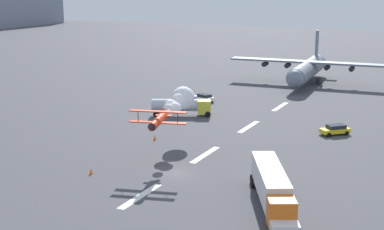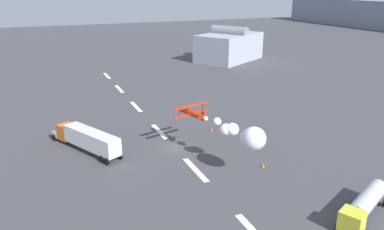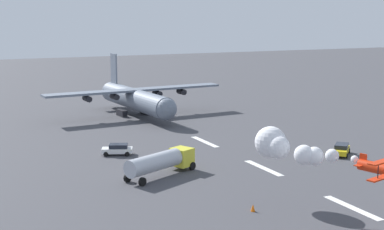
{
  "view_description": "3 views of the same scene",
  "coord_description": "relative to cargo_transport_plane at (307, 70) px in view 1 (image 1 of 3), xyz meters",
  "views": [
    {
      "loc": [
        -56.77,
        -29.81,
        22.27
      ],
      "look_at": [
        11.05,
        3.29,
        4.48
      ],
      "focal_mm": 52.83,
      "sensor_mm": 36.0,
      "label": 1
    },
    {
      "loc": [
        53.5,
        -19.97,
        25.58
      ],
      "look_at": [
        0.62,
        2.73,
        5.71
      ],
      "focal_mm": 35.1,
      "sensor_mm": 36.0,
      "label": 2
    },
    {
      "loc": [
        -34.32,
        37.74,
        19.04
      ],
      "look_at": [
        45.83,
        0.0,
        3.39
      ],
      "focal_mm": 53.57,
      "sensor_mm": 36.0,
      "label": 3
    }
  ],
  "objects": [
    {
      "name": "semi_truck_orange",
      "position": [
        -70.89,
        -15.31,
        -1.21
      ],
      "size": [
        15.35,
        9.6,
        3.7
      ],
      "color": "silver",
      "rests_on": "ground"
    },
    {
      "name": "ground_plane",
      "position": [
        -65.88,
        -1.76,
        -3.35
      ],
      "size": [
        440.0,
        440.0,
        0.0
      ],
      "primitive_type": "plane",
      "color": "#424247",
      "rests_on": "ground"
    },
    {
      "name": "runway_stripe_5",
      "position": [
        -41.11,
        -1.76,
        -3.35
      ],
      "size": [
        8.0,
        0.9,
        0.01
      ],
      "primitive_type": "cube",
      "color": "white",
      "rests_on": "ground"
    },
    {
      "name": "airport_staff_sedan",
      "position": [
        -26.81,
        12.7,
        -2.54
      ],
      "size": [
        3.27,
        4.5,
        1.52
      ],
      "color": "white",
      "rests_on": "ground"
    },
    {
      "name": "stunt_biplane_red",
      "position": [
        -54.87,
        3.7,
        2.66
      ],
      "size": [
        18.7,
        8.52,
        3.26
      ],
      "color": "red"
    },
    {
      "name": "followme_car_yellow",
      "position": [
        -39.89,
        -15.04,
        -2.54
      ],
      "size": [
        4.33,
        4.4,
        1.52
      ],
      "color": "yellow",
      "rests_on": "ground"
    },
    {
      "name": "cargo_transport_plane",
      "position": [
        0.0,
        0.0,
        0.0
      ],
      "size": [
        27.6,
        35.17,
        11.13
      ],
      "color": "slate",
      "rests_on": "ground"
    },
    {
      "name": "runway_stripe_4",
      "position": [
        -57.62,
        -1.76,
        -3.35
      ],
      "size": [
        8.0,
        0.9,
        0.01
      ],
      "primitive_type": "cube",
      "color": "white",
      "rests_on": "ground"
    },
    {
      "name": "runway_stripe_3",
      "position": [
        -74.13,
        -1.76,
        -3.35
      ],
      "size": [
        8.0,
        0.9,
        0.01
      ],
      "primitive_type": "cube",
      "color": "white",
      "rests_on": "ground"
    },
    {
      "name": "fuel_tanker_truck",
      "position": [
        -38.9,
        11.17,
        -1.6
      ],
      "size": [
        6.58,
        10.13,
        2.9
      ],
      "color": "yellow",
      "rests_on": "ground"
    },
    {
      "name": "traffic_cone_near",
      "position": [
        -70.63,
        7.21,
        -2.98
      ],
      "size": [
        0.44,
        0.44,
        0.75
      ],
      "primitive_type": "cone",
      "color": "orange",
      "rests_on": "ground"
    },
    {
      "name": "runway_stripe_6",
      "position": [
        -24.6,
        -1.76,
        -3.35
      ],
      "size": [
        8.0,
        0.9,
        0.01
      ],
      "primitive_type": "cube",
      "color": "white",
      "rests_on": "ground"
    },
    {
      "name": "traffic_cone_far",
      "position": [
        -54.32,
        7.78,
        -2.98
      ],
      "size": [
        0.44,
        0.44,
        0.75
      ],
      "primitive_type": "cone",
      "color": "orange",
      "rests_on": "ground"
    }
  ]
}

